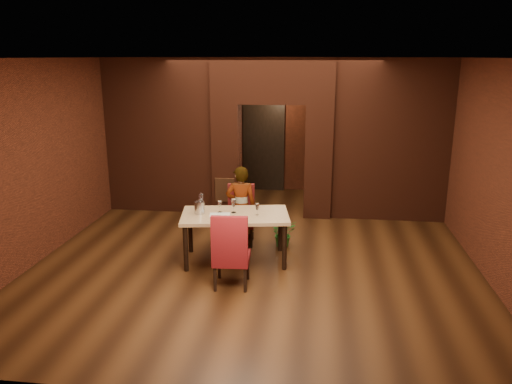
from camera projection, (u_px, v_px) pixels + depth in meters
floor at (261, 248)px, 8.69m from camera, size 8.00×8.00×0.00m
ceiling at (261, 58)px, 7.85m from camera, size 7.00×8.00×0.04m
wall_back at (280, 125)px, 12.10m from camera, size 7.00×0.04×3.20m
wall_front at (207, 245)px, 4.44m from camera, size 7.00×0.04×3.20m
wall_left at (62, 152)px, 8.70m from camera, size 0.04×8.00×3.20m
wall_right at (481, 163)px, 7.84m from camera, size 0.04×8.00×3.20m
pillar_left at (227, 159)px, 10.42m from camera, size 0.55×0.55×2.30m
pillar_right at (318, 161)px, 10.19m from camera, size 0.55×0.55×2.30m
lintel at (273, 81)px, 9.88m from camera, size 2.45×0.55×0.90m
wing_wall_left at (161, 136)px, 10.48m from camera, size 2.28×0.35×3.20m
wing_wall_right at (391, 141)px, 9.89m from camera, size 2.28×0.35×3.20m
vent_panel at (225, 190)px, 10.30m from camera, size 0.40×0.03×0.50m
rear_door at (264, 148)px, 12.23m from camera, size 0.90×0.08×2.10m
rear_door_frame at (263, 148)px, 12.20m from camera, size 1.02×0.04×2.22m
dining_table at (235, 237)px, 8.06m from camera, size 1.83×1.22×0.79m
chair_far at (241, 215)px, 8.76m from camera, size 0.51×0.51×1.04m
chair_near at (231, 249)px, 7.13m from camera, size 0.54×0.54×1.12m
person_seated at (241, 207)px, 8.60m from camera, size 0.55×0.39×1.43m
wine_glass_a at (220, 207)px, 8.01m from camera, size 0.07×0.07×0.18m
wine_glass_b at (233, 206)px, 7.99m from camera, size 0.09×0.09×0.22m
wine_glass_c at (257, 209)px, 7.87m from camera, size 0.08×0.08×0.19m
tasting_sheet at (220, 215)px, 7.89m from camera, size 0.37×0.30×0.00m
wine_bucket at (199, 208)px, 7.94m from camera, size 0.16×0.16×0.20m
water_bottle at (201, 202)px, 8.03m from camera, size 0.07×0.07×0.31m
potted_plant at (283, 233)px, 8.70m from camera, size 0.56×0.54×0.47m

